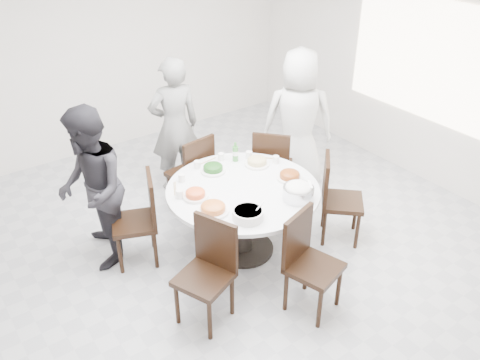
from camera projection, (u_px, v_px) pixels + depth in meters
floor at (220, 254)px, 5.25m from camera, size 6.00×6.00×0.01m
wall_back at (90, 51)px, 6.63m from camera, size 6.00×0.01×2.80m
wall_right at (427, 68)px, 6.04m from camera, size 0.01×6.00×2.80m
window at (428, 60)px, 5.98m from camera, size 0.04×2.20×1.40m
dining_table at (243, 220)px, 5.12m from camera, size 1.50×1.50×0.75m
chair_ne at (273, 164)px, 5.91m from camera, size 0.59×0.59×0.95m
chair_n at (189, 172)px, 5.76m from camera, size 0.48×0.48×0.95m
chair_nw at (134, 221)px, 4.94m from camera, size 0.55×0.55×0.95m
chair_sw at (204, 277)px, 4.25m from camera, size 0.55×0.55×0.95m
chair_s at (315, 266)px, 4.36m from camera, size 0.52×0.52×0.95m
chair_se at (342, 200)px, 5.26m from camera, size 0.59×0.59×0.95m
diner_right at (298, 121)px, 6.02m from camera, size 1.01×0.95×1.74m
diner_middle at (175, 126)px, 5.97m from camera, size 0.67×0.51×1.66m
diner_left at (92, 190)px, 4.78m from camera, size 0.83×0.94×1.64m
dish_greens at (213, 169)px, 5.19m from camera, size 0.26×0.26×0.07m
dish_pale at (257, 162)px, 5.31m from camera, size 0.26×0.26×0.07m
dish_orange at (195, 195)px, 4.77m from camera, size 0.24×0.24×0.06m
dish_redbrown at (290, 176)px, 5.07m from camera, size 0.26×0.26×0.06m
dish_tofu at (213, 209)px, 4.56m from camera, size 0.29×0.29×0.07m
rice_bowl at (298, 193)px, 4.74m from camera, size 0.29×0.29×0.13m
soup_bowl at (248, 214)px, 4.48m from camera, size 0.28×0.28×0.09m
beverage_bottle at (235, 152)px, 5.36m from camera, size 0.06×0.06×0.21m
tea_cups at (210, 159)px, 5.36m from camera, size 0.07×0.07×0.08m
chopsticks at (207, 163)px, 5.36m from camera, size 0.24×0.04×0.01m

